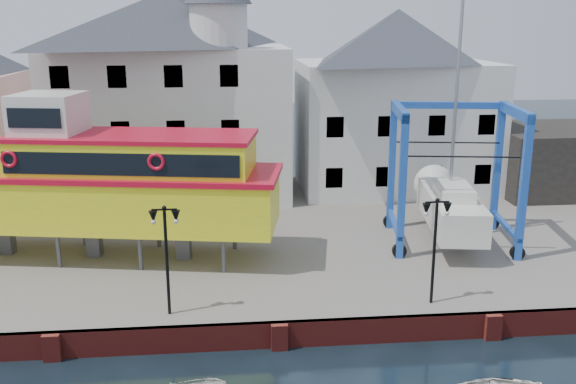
{
  "coord_description": "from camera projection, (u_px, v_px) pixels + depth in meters",
  "views": [
    {
      "loc": [
        -1.73,
        -20.98,
        11.63
      ],
      "look_at": [
        1.0,
        7.0,
        4.0
      ],
      "focal_mm": 40.0,
      "sensor_mm": 36.0,
      "label": 1
    }
  ],
  "objects": [
    {
      "name": "ground",
      "position": [
        279.0,
        348.0,
        23.36
      ],
      "size": [
        140.0,
        140.0,
        0.0
      ],
      "primitive_type": "plane",
      "color": "black",
      "rests_on": "ground"
    },
    {
      "name": "hardstanding",
      "position": [
        262.0,
        237.0,
        33.8
      ],
      "size": [
        44.0,
        22.0,
        1.0
      ],
      "primitive_type": "cube",
      "color": "slate",
      "rests_on": "ground"
    },
    {
      "name": "quay_wall",
      "position": [
        279.0,
        335.0,
        23.33
      ],
      "size": [
        44.0,
        0.47,
        1.0
      ],
      "color": "maroon",
      "rests_on": "ground"
    },
    {
      "name": "building_white_main",
      "position": [
        173.0,
        92.0,
        38.65
      ],
      "size": [
        14.0,
        8.3,
        14.0
      ],
      "color": "silver",
      "rests_on": "hardstanding"
    },
    {
      "name": "building_white_right",
      "position": [
        395.0,
        100.0,
        40.72
      ],
      "size": [
        12.0,
        8.0,
        11.2
      ],
      "color": "silver",
      "rests_on": "hardstanding"
    },
    {
      "name": "shed_dark",
      "position": [
        555.0,
        159.0,
        40.68
      ],
      "size": [
        8.0,
        7.0,
        4.0
      ],
      "primitive_type": "cube",
      "color": "black",
      "rests_on": "hardstanding"
    },
    {
      "name": "lamp_post_left",
      "position": [
        165.0,
        233.0,
        23.05
      ],
      "size": [
        1.12,
        0.32,
        4.2
      ],
      "color": "black",
      "rests_on": "hardstanding"
    },
    {
      "name": "lamp_post_right",
      "position": [
        436.0,
        224.0,
        23.98
      ],
      "size": [
        1.12,
        0.32,
        4.2
      ],
      "color": "black",
      "rests_on": "hardstanding"
    },
    {
      "name": "tour_boat",
      "position": [
        90.0,
        182.0,
        28.77
      ],
      "size": [
        17.61,
        7.05,
        7.47
      ],
      "rotation": [
        0.0,
        0.0,
        -0.18
      ],
      "color": "#59595E",
      "rests_on": "hardstanding"
    },
    {
      "name": "travel_lift",
      "position": [
        448.0,
        196.0,
        31.66
      ],
      "size": [
        6.61,
        8.73,
        12.85
      ],
      "rotation": [
        0.0,
        0.0,
        -0.15
      ],
      "color": "#173CA6",
      "rests_on": "hardstanding"
    }
  ]
}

